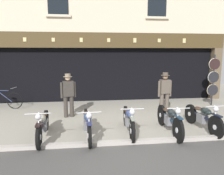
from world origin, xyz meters
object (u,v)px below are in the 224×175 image
at_px(motorcycle_center_right, 169,119).
at_px(salesman_left, 68,93).
at_px(motorcycle_center_left, 88,123).
at_px(motorcycle_right, 203,117).
at_px(shopkeeper_center, 165,91).
at_px(advert_board_near, 53,66).
at_px(advert_board_far, 26,67).
at_px(leaning_bicycle, 3,100).
at_px(motorcycle_left, 43,124).
at_px(tyre_sign_pole, 213,78).
at_px(motorcycle_center, 129,119).

distance_m(motorcycle_center_right, salesman_left, 3.70).
distance_m(motorcycle_center_left, motorcycle_right, 3.50).
height_order(shopkeeper_center, advert_board_near, advert_board_near).
distance_m(motorcycle_center_left, shopkeeper_center, 3.72).
distance_m(advert_board_far, leaning_bicycle, 1.85).
distance_m(motorcycle_left, salesman_left, 2.13).
distance_m(motorcycle_center_right, advert_board_near, 6.29).
height_order(motorcycle_right, tyre_sign_pole, tyre_sign_pole).
bearing_deg(tyre_sign_pole, motorcycle_center_right, -136.68).
bearing_deg(advert_board_far, advert_board_near, 0.00).
bearing_deg(advert_board_near, motorcycle_center_left, -71.60).
bearing_deg(motorcycle_left, motorcycle_right, 178.19).
xyz_separation_m(motorcycle_center, tyre_sign_pole, (4.45, 2.94, 0.85)).
xyz_separation_m(motorcycle_center_left, advert_board_near, (-1.57, 4.73, 1.30)).
bearing_deg(shopkeeper_center, leaning_bicycle, -18.51).
relative_size(motorcycle_center, motorcycle_right, 1.02).
bearing_deg(salesman_left, shopkeeper_center, 168.57).
height_order(motorcycle_left, motorcycle_center, motorcycle_center).
relative_size(tyre_sign_pole, advert_board_far, 2.28).
distance_m(motorcycle_right, advert_board_far, 7.96).
distance_m(motorcycle_left, advert_board_near, 4.89).
xyz_separation_m(salesman_left, advert_board_near, (-0.89, 2.70, 0.83)).
height_order(motorcycle_center_right, advert_board_near, advert_board_near).
bearing_deg(motorcycle_center_left, salesman_left, -75.12).
distance_m(motorcycle_center_left, tyre_sign_pole, 6.50).
xyz_separation_m(motorcycle_center, advert_board_near, (-2.78, 4.58, 1.30)).
relative_size(motorcycle_center_left, tyre_sign_pole, 0.90).
relative_size(advert_board_near, advert_board_far, 1.07).
bearing_deg(advert_board_far, motorcycle_center_right, -41.81).
distance_m(salesman_left, advert_board_near, 2.97).
distance_m(motorcycle_left, motorcycle_center_left, 1.23).
bearing_deg(motorcycle_center, advert_board_far, -45.17).
bearing_deg(leaning_bicycle, advert_board_far, 156.95).
xyz_separation_m(motorcycle_right, advert_board_near, (-5.07, 4.61, 1.30)).
xyz_separation_m(shopkeeper_center, advert_board_far, (-5.89, 2.62, 0.79)).
relative_size(motorcycle_left, salesman_left, 1.23).
bearing_deg(leaning_bicycle, motorcycle_center_right, 69.92).
relative_size(motorcycle_right, shopkeeper_center, 1.23).
relative_size(tyre_sign_pole, advert_board_near, 2.13).
height_order(motorcycle_left, leaning_bicycle, leaning_bicycle).
distance_m(motorcycle_center_right, tyre_sign_pole, 4.55).
bearing_deg(motorcycle_left, motorcycle_center, 179.91).
xyz_separation_m(motorcycle_right, tyre_sign_pole, (2.15, 2.97, 0.84)).
relative_size(advert_board_near, leaning_bicycle, 0.62).
relative_size(motorcycle_left, advert_board_near, 1.85).
bearing_deg(motorcycle_center_right, tyre_sign_pole, -134.59).
xyz_separation_m(tyre_sign_pole, advert_board_near, (-7.23, 1.64, 0.45)).
relative_size(motorcycle_center, leaning_bicycle, 1.16).
relative_size(motorcycle_center_left, advert_board_far, 2.05).
bearing_deg(motorcycle_left, leaning_bicycle, -59.71).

